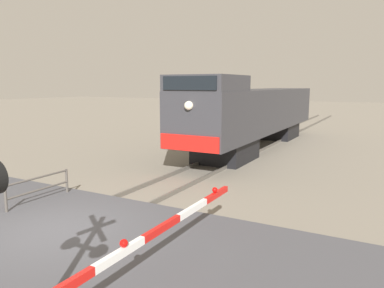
% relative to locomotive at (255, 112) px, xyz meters
% --- Properties ---
extents(ground_plane, '(160.00, 160.00, 0.00)m').
position_rel_locomotive_xyz_m(ground_plane, '(0.00, -14.68, -2.10)').
color(ground_plane, gray).
extents(rail_track_left, '(0.08, 80.00, 0.15)m').
position_rel_locomotive_xyz_m(rail_track_left, '(-0.72, -14.68, -2.03)').
color(rail_track_left, '#59544C').
rests_on(rail_track_left, ground_plane).
extents(rail_track_right, '(0.08, 80.00, 0.15)m').
position_rel_locomotive_xyz_m(rail_track_right, '(0.72, -14.68, -2.03)').
color(rail_track_right, '#59544C').
rests_on(rail_track_right, ground_plane).
extents(road_surface, '(36.00, 5.69, 0.16)m').
position_rel_locomotive_xyz_m(road_surface, '(0.00, -14.68, -2.02)').
color(road_surface, '#47474C').
rests_on(road_surface, ground_plane).
extents(locomotive, '(2.80, 16.69, 4.11)m').
position_rel_locomotive_xyz_m(locomotive, '(0.00, 0.00, 0.00)').
color(locomotive, black).
rests_on(locomotive, ground_plane).
extents(guard_railing, '(0.08, 2.30, 0.95)m').
position_rel_locomotive_xyz_m(guard_railing, '(-2.28, -13.33, -1.49)').
color(guard_railing, '#4C4742').
rests_on(guard_railing, ground_plane).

